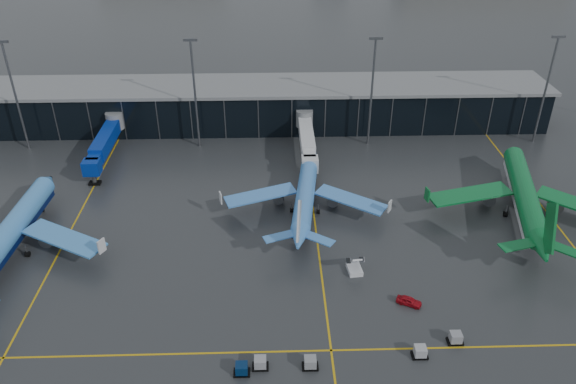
{
  "coord_description": "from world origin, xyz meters",
  "views": [
    {
      "loc": [
        2.34,
        -70.25,
        58.89
      ],
      "look_at": [
        5.0,
        18.0,
        6.0
      ],
      "focal_mm": 35.0,
      "sensor_mm": 36.0,
      "label": 1
    }
  ],
  "objects_px": {
    "airliner_klm_near": "(306,182)",
    "service_van_red": "(409,301)",
    "airliner_aer_lingus": "(527,182)",
    "baggage_carts": "(342,365)",
    "mobile_airstair": "(355,268)",
    "airliner_arkefly": "(8,219)"
  },
  "relations": [
    {
      "from": "airliner_klm_near",
      "to": "service_van_red",
      "type": "height_order",
      "value": "airliner_klm_near"
    },
    {
      "from": "airliner_klm_near",
      "to": "service_van_red",
      "type": "xyz_separation_m",
      "value": [
        14.23,
        -28.0,
        -5.06
      ]
    },
    {
      "from": "airliner_aer_lingus",
      "to": "baggage_carts",
      "type": "height_order",
      "value": "airliner_aer_lingus"
    },
    {
      "from": "service_van_red",
      "to": "airliner_aer_lingus",
      "type": "bearing_deg",
      "value": -20.76
    },
    {
      "from": "airliner_aer_lingus",
      "to": "mobile_airstair",
      "type": "bearing_deg",
      "value": -140.0
    },
    {
      "from": "airliner_arkefly",
      "to": "mobile_airstair",
      "type": "bearing_deg",
      "value": -5.31
    },
    {
      "from": "airliner_klm_near",
      "to": "airliner_aer_lingus",
      "type": "relative_size",
      "value": 0.86
    },
    {
      "from": "airliner_klm_near",
      "to": "airliner_aer_lingus",
      "type": "bearing_deg",
      "value": 3.41
    },
    {
      "from": "airliner_arkefly",
      "to": "service_van_red",
      "type": "xyz_separation_m",
      "value": [
        65.45,
        -16.04,
        -5.67
      ]
    },
    {
      "from": "mobile_airstair",
      "to": "service_van_red",
      "type": "relative_size",
      "value": 0.9
    },
    {
      "from": "baggage_carts",
      "to": "service_van_red",
      "type": "xyz_separation_m",
      "value": [
        11.72,
        12.29,
        -0.1
      ]
    },
    {
      "from": "airliner_aer_lingus",
      "to": "service_van_red",
      "type": "xyz_separation_m",
      "value": [
        -27.04,
        -25.2,
        -5.98
      ]
    },
    {
      "from": "airliner_aer_lingus",
      "to": "service_van_red",
      "type": "bearing_deg",
      "value": -123.38
    },
    {
      "from": "airliner_klm_near",
      "to": "mobile_airstair",
      "type": "height_order",
      "value": "airliner_klm_near"
    },
    {
      "from": "mobile_airstair",
      "to": "airliner_klm_near",
      "type": "bearing_deg",
      "value": 102.63
    },
    {
      "from": "airliner_arkefly",
      "to": "airliner_aer_lingus",
      "type": "distance_m",
      "value": 92.94
    },
    {
      "from": "airliner_aer_lingus",
      "to": "baggage_carts",
      "type": "bearing_deg",
      "value": -122.32
    },
    {
      "from": "airliner_klm_near",
      "to": "baggage_carts",
      "type": "distance_m",
      "value": 40.68
    },
    {
      "from": "baggage_carts",
      "to": "airliner_klm_near",
      "type": "bearing_deg",
      "value": 93.56
    },
    {
      "from": "airliner_aer_lingus",
      "to": "airliner_klm_near",
      "type": "bearing_deg",
      "value": -170.25
    },
    {
      "from": "airliner_klm_near",
      "to": "airliner_arkefly",
      "type": "bearing_deg",
      "value": -159.57
    },
    {
      "from": "baggage_carts",
      "to": "airliner_aer_lingus",
      "type": "bearing_deg",
      "value": 44.05
    }
  ]
}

